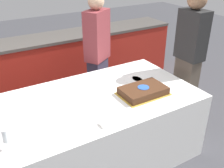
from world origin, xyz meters
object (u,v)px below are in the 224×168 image
Objects in this scene: cake at (143,91)px; person_cutting_cake at (97,56)px; person_seated_right at (189,60)px; wine_glass at (6,137)px.

person_cutting_cake reaches higher than cake.
cake is at bearing -76.97° from person_seated_right.
person_seated_right is (0.79, 0.18, 0.10)m from cake.
cake is 0.82m from person_seated_right.
person_cutting_cake is (1.34, 1.13, -0.03)m from wine_glass.
wine_glass is 0.11× the size of person_cutting_cake.
person_cutting_cake is (0.00, 0.97, 0.05)m from cake.
cake is at bearing 57.17° from person_cutting_cake.
cake is at bearing 6.62° from wine_glass.
wine_glass is (-1.34, -0.16, 0.08)m from cake.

